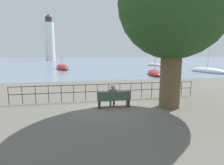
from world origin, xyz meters
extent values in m
plane|color=#605B51|center=(0.00, 0.00, 0.00)|extent=(1000.00, 1000.00, 0.00)
cube|color=slate|center=(0.00, 160.25, 0.00)|extent=(600.00, 300.00, 0.01)
cylinder|color=brown|center=(2.95, -0.58, 1.72)|extent=(1.08, 1.08, 3.43)
sphere|color=#23471E|center=(2.95, -0.58, 5.42)|extent=(5.67, 5.67, 5.67)
cube|color=#334C38|center=(0.00, 0.00, 0.42)|extent=(1.79, 0.45, 0.05)
cube|color=#334C38|center=(0.00, -0.21, 0.68)|extent=(1.79, 0.04, 0.45)
cube|color=black|center=(-0.80, 0.00, 0.20)|extent=(0.10, 0.41, 0.40)
cube|color=black|center=(0.80, 0.00, 0.20)|extent=(0.10, 0.41, 0.40)
cylinder|color=brown|center=(-0.16, 0.16, 0.23)|extent=(0.11, 0.11, 0.45)
cylinder|color=brown|center=(0.03, 0.16, 0.23)|extent=(0.11, 0.11, 0.45)
cube|color=brown|center=(-0.06, 0.07, 0.50)|extent=(0.36, 0.26, 0.14)
cube|color=brown|center=(-0.06, -0.02, 0.72)|extent=(0.42, 0.24, 0.54)
sphere|color=#846047|center=(-0.06, -0.02, 1.11)|extent=(0.23, 0.23, 0.23)
cylinder|color=black|center=(-5.77, 1.57, 0.53)|extent=(0.04, 0.04, 1.05)
cylinder|color=black|center=(-5.05, 1.57, 0.53)|extent=(0.04, 0.04, 1.05)
cylinder|color=black|center=(-4.33, 1.57, 0.53)|extent=(0.04, 0.04, 1.05)
cylinder|color=black|center=(-3.61, 1.57, 0.53)|extent=(0.04, 0.04, 1.05)
cylinder|color=black|center=(-2.89, 1.57, 0.53)|extent=(0.04, 0.04, 1.05)
cylinder|color=black|center=(-2.17, 1.57, 0.53)|extent=(0.04, 0.04, 1.05)
cylinder|color=black|center=(-1.44, 1.57, 0.53)|extent=(0.04, 0.04, 1.05)
cylinder|color=black|center=(-0.72, 1.57, 0.53)|extent=(0.04, 0.04, 1.05)
cylinder|color=black|center=(0.00, 1.57, 0.53)|extent=(0.04, 0.04, 1.05)
cylinder|color=black|center=(0.72, 1.57, 0.53)|extent=(0.04, 0.04, 1.05)
cylinder|color=black|center=(1.44, 1.57, 0.53)|extent=(0.04, 0.04, 1.05)
cylinder|color=black|center=(2.17, 1.57, 0.53)|extent=(0.04, 0.04, 1.05)
cylinder|color=black|center=(2.89, 1.57, 0.53)|extent=(0.04, 0.04, 1.05)
cylinder|color=black|center=(3.61, 1.57, 0.53)|extent=(0.04, 0.04, 1.05)
cylinder|color=black|center=(4.33, 1.57, 0.53)|extent=(0.04, 0.04, 1.05)
cylinder|color=black|center=(5.05, 1.57, 0.53)|extent=(0.04, 0.04, 1.05)
cylinder|color=black|center=(5.77, 1.57, 0.53)|extent=(0.04, 0.04, 1.05)
cylinder|color=black|center=(0.00, 1.57, 1.02)|extent=(11.55, 0.04, 0.04)
cylinder|color=black|center=(0.00, 1.57, 0.58)|extent=(11.55, 0.04, 0.04)
ellipsoid|color=maroon|center=(-5.03, 28.61, 0.31)|extent=(3.84, 8.32, 1.54)
cylinder|color=silver|center=(-5.03, 28.61, 4.68)|extent=(0.14, 0.14, 7.82)
ellipsoid|color=maroon|center=(9.29, 15.04, 0.21)|extent=(3.70, 7.07, 1.03)
cylinder|color=silver|center=(9.29, 15.04, 5.25)|extent=(0.14, 0.14, 9.48)
ellipsoid|color=silver|center=(19.47, 37.20, 0.21)|extent=(3.59, 6.35, 1.04)
cylinder|color=silver|center=(19.47, 37.20, 4.54)|extent=(0.14, 0.14, 8.03)
ellipsoid|color=white|center=(19.75, 16.91, 0.23)|extent=(2.86, 7.31, 1.16)
cylinder|color=silver|center=(19.75, 16.91, 5.62)|extent=(0.14, 0.14, 10.08)
cylinder|color=white|center=(-17.72, 101.76, 10.96)|extent=(5.44, 5.44, 21.92)
cylinder|color=#2D2D33|center=(-17.72, 101.76, 23.26)|extent=(3.81, 3.81, 2.67)
cone|color=#4C1E19|center=(-17.72, 101.76, 25.66)|extent=(4.36, 4.36, 2.14)
camera|label=1|loc=(-1.87, -9.02, 2.77)|focal=28.00mm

